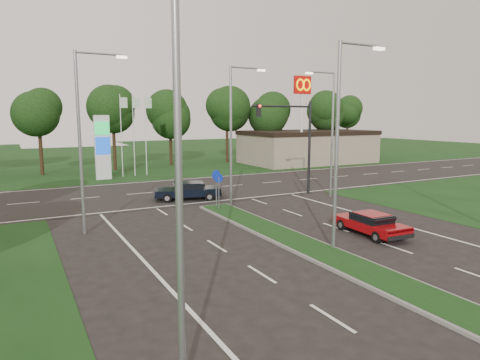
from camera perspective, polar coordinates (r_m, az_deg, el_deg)
name	(u,v)px	position (r m, az deg, el deg)	size (l,w,h in m)	color
ground	(441,307)	(15.23, 25.17, -15.07)	(160.00, 160.00, 0.00)	black
verge_far	(103,158)	(64.45, -17.78, 2.83)	(160.00, 50.00, 0.02)	black
cross_road	(177,190)	(34.63, -8.39, -1.39)	(160.00, 12.00, 0.02)	black
median_kerb	(351,266)	(17.67, 14.59, -11.02)	(2.00, 26.00, 0.12)	slate
commercial_building	(308,147)	(55.52, 9.04, 4.36)	(16.00, 9.00, 4.00)	gray
streetlight_median_near	(341,135)	(18.86, 13.28, 5.82)	(2.53, 0.22, 9.00)	gray
streetlight_median_far	(234,129)	(27.18, -0.85, 6.79)	(2.53, 0.22, 9.00)	gray
streetlight_left_near	(188,156)	(8.77, -7.00, 3.20)	(2.53, 0.22, 9.00)	gray
streetlight_left_far	(84,133)	(22.39, -20.13, 5.91)	(2.53, 0.22, 9.00)	gray
streetlight_right_far	(330,128)	(31.52, 11.95, 6.84)	(2.53, 0.22, 9.00)	gray
traffic_signal	(295,133)	(32.13, 7.41, 6.21)	(5.10, 0.42, 7.00)	black
median_signs	(217,182)	(27.40, -3.08, -0.28)	(1.16, 1.76, 2.38)	gray
gas_pylon	(105,145)	(41.99, -17.59, 4.41)	(5.80, 1.26, 8.00)	silver
mcdonalds_sign	(302,98)	(49.81, 8.31, 10.81)	(2.20, 0.47, 10.40)	silver
treeline_far	(127,108)	(49.46, -14.80, 9.30)	(6.00, 6.00, 9.90)	black
red_sedan	(371,223)	(22.45, 17.01, -5.52)	(1.85, 4.10, 1.11)	#99080C
navy_sedan	(188,190)	(30.60, -6.97, -1.39)	(4.91, 3.13, 1.25)	black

